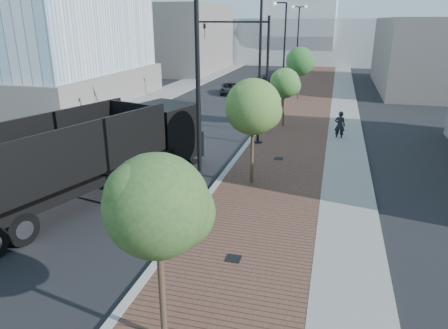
% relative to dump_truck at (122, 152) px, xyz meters
% --- Properties ---
extents(sidewalk, '(7.00, 140.00, 0.12)m').
position_rel_dump_truck_xyz_m(sidewalk, '(8.08, 26.49, -1.59)').
color(sidewalk, '#4C2D23').
rests_on(sidewalk, ground).
extents(concrete_strip, '(2.40, 140.00, 0.13)m').
position_rel_dump_truck_xyz_m(concrete_strip, '(10.78, 26.49, -1.59)').
color(concrete_strip, slate).
rests_on(concrete_strip, ground).
extents(curb, '(0.30, 140.00, 0.14)m').
position_rel_dump_truck_xyz_m(curb, '(4.58, 26.49, -1.58)').
color(curb, gray).
rests_on(curb, ground).
extents(west_sidewalk, '(4.00, 140.00, 0.12)m').
position_rel_dump_truck_xyz_m(west_sidewalk, '(-8.42, 26.49, -1.59)').
color(west_sidewalk, slate).
rests_on(west_sidewalk, ground).
extents(dump_truck, '(6.73, 14.24, 3.92)m').
position_rel_dump_truck_xyz_m(dump_truck, '(0.00, 0.00, 0.00)').
color(dump_truck, black).
rests_on(dump_truck, ground).
extents(white_sedan, '(1.55, 4.13, 1.35)m').
position_rel_dump_truck_xyz_m(white_sedan, '(0.58, 4.95, -0.98)').
color(white_sedan, white).
rests_on(white_sedan, ground).
extents(dark_car_mid, '(2.83, 4.57, 1.18)m').
position_rel_dump_truck_xyz_m(dark_car_mid, '(-1.46, 27.08, -1.06)').
color(dark_car_mid, black).
rests_on(dark_car_mid, ground).
extents(dark_car_far, '(3.12, 4.44, 1.19)m').
position_rel_dump_truck_xyz_m(dark_car_far, '(0.60, 32.76, -1.06)').
color(dark_car_far, black).
rests_on(dark_car_far, ground).
extents(pedestrian, '(0.77, 0.56, 1.95)m').
position_rel_dump_truck_xyz_m(pedestrian, '(10.32, 11.10, -0.68)').
color(pedestrian, black).
rests_on(pedestrian, ground).
extents(streetlight_1, '(1.44, 0.56, 9.21)m').
position_rel_dump_truck_xyz_m(streetlight_1, '(5.07, -3.51, 2.69)').
color(streetlight_1, black).
rests_on(streetlight_1, ground).
extents(streetlight_2, '(1.72, 0.56, 9.28)m').
position_rel_dump_truck_xyz_m(streetlight_2, '(5.18, 8.49, 3.17)').
color(streetlight_2, black).
rests_on(streetlight_2, ground).
extents(streetlight_3, '(1.44, 0.56, 9.21)m').
position_rel_dump_truck_xyz_m(streetlight_3, '(5.07, 20.49, 2.69)').
color(streetlight_3, black).
rests_on(streetlight_3, ground).
extents(streetlight_4, '(1.72, 0.56, 9.28)m').
position_rel_dump_truck_xyz_m(streetlight_4, '(5.18, 32.49, 3.17)').
color(streetlight_4, black).
rests_on(streetlight_4, ground).
extents(traffic_mast, '(5.09, 0.20, 8.00)m').
position_rel_dump_truck_xyz_m(traffic_mast, '(4.28, 11.49, 3.33)').
color(traffic_mast, black).
rests_on(traffic_mast, ground).
extents(tree_0, '(2.45, 2.41, 4.99)m').
position_rel_dump_truck_xyz_m(tree_0, '(6.22, -9.48, 2.12)').
color(tree_0, '#382619').
rests_on(tree_0, ground).
extents(tree_1, '(2.65, 2.65, 5.22)m').
position_rel_dump_truck_xyz_m(tree_1, '(6.22, 1.52, 2.23)').
color(tree_1, '#382619').
rests_on(tree_1, ground).
extents(tree_2, '(2.28, 2.21, 4.44)m').
position_rel_dump_truck_xyz_m(tree_2, '(6.22, 13.52, 1.67)').
color(tree_2, '#382619').
rests_on(tree_2, ground).
extents(tree_3, '(2.83, 2.83, 5.25)m').
position_rel_dump_truck_xyz_m(tree_3, '(6.22, 25.52, 2.17)').
color(tree_3, '#382619').
rests_on(tree_3, ground).
extents(tower_podium, '(19.00, 19.00, 3.00)m').
position_rel_dump_truck_xyz_m(tower_podium, '(-19.42, 18.49, -0.15)').
color(tower_podium, slate).
rests_on(tower_podium, ground).
extents(convention_center, '(50.00, 30.00, 50.00)m').
position_rel_dump_truck_xyz_m(convention_center, '(2.58, 71.49, 4.35)').
color(convention_center, '#ACB2B6').
rests_on(convention_center, ground).
extents(commercial_block_nw, '(14.00, 20.00, 10.00)m').
position_rel_dump_truck_xyz_m(commercial_block_nw, '(-15.42, 46.49, 3.35)').
color(commercial_block_nw, slate).
rests_on(commercial_block_nw, ground).
extents(commercial_block_ne, '(12.00, 22.00, 8.00)m').
position_rel_dump_truck_xyz_m(commercial_block_ne, '(20.58, 36.49, 2.35)').
color(commercial_block_ne, '#655F5B').
rests_on(commercial_block_ne, ground).
extents(utility_cover_1, '(0.50, 0.50, 0.02)m').
position_rel_dump_truck_xyz_m(utility_cover_1, '(6.98, -5.51, -1.52)').
color(utility_cover_1, black).
rests_on(utility_cover_1, sidewalk).
extents(utility_cover_2, '(0.50, 0.50, 0.02)m').
position_rel_dump_truck_xyz_m(utility_cover_2, '(6.98, 5.49, -1.52)').
color(utility_cover_2, black).
rests_on(utility_cover_2, sidewalk).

